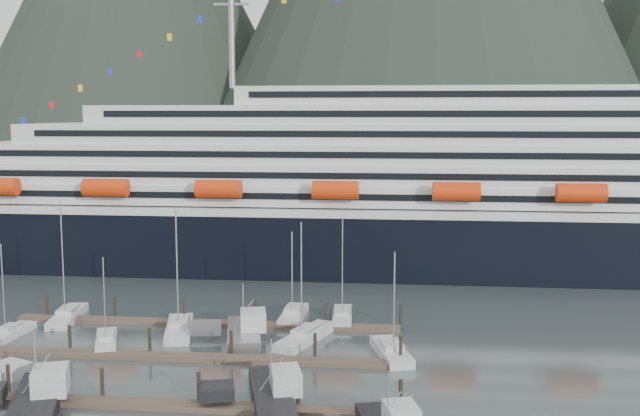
# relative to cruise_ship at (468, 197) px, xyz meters

# --- Properties ---
(ground) EXTENTS (1600.00, 1600.00, 0.00)m
(ground) POSITION_rel_cruise_ship_xyz_m (-30.03, -54.94, -12.04)
(ground) COLOR #4B5857
(ground) RESTS_ON ground
(cruise_ship) EXTENTS (210.00, 30.40, 50.30)m
(cruise_ship) POSITION_rel_cruise_ship_xyz_m (0.00, 0.00, 0.00)
(cruise_ship) COLOR black
(cruise_ship) RESTS_ON ground
(dock_near) EXTENTS (48.18, 2.28, 3.20)m
(dock_near) POSITION_rel_cruise_ship_xyz_m (-34.95, -64.89, -11.73)
(dock_near) COLOR #47382D
(dock_near) RESTS_ON ground
(dock_mid) EXTENTS (48.18, 2.28, 3.20)m
(dock_mid) POSITION_rel_cruise_ship_xyz_m (-34.95, -51.89, -11.73)
(dock_mid) COLOR #47382D
(dock_mid) RESTS_ON ground
(dock_far) EXTENTS (48.18, 2.28, 3.20)m
(dock_far) POSITION_rel_cruise_ship_xyz_m (-34.95, -38.89, -11.73)
(dock_far) COLOR #47382D
(dock_far) RESTS_ON ground
(sailboat_a) EXTENTS (2.78, 8.11, 11.57)m
(sailboat_a) POSITION_rel_cruise_ship_xyz_m (-56.53, -46.30, -11.64)
(sailboat_a) COLOR #AFAFAF
(sailboat_a) RESTS_ON ground
(sailboat_b) EXTENTS (5.11, 8.77, 10.56)m
(sailboat_b) POSITION_rel_cruise_ship_xyz_m (-44.12, -47.96, -11.66)
(sailboat_b) COLOR #AFAFAF
(sailboat_b) RESTS_ON ground
(sailboat_c) EXTENTS (5.31, 10.98, 15.46)m
(sailboat_c) POSITION_rel_cruise_ship_xyz_m (-37.24, -42.69, -11.59)
(sailboat_c) COLOR #AFAFAF
(sailboat_c) RESTS_ON ground
(sailboat_d) EXTENTS (6.35, 11.48, 14.43)m
(sailboat_d) POSITION_rel_cruise_ship_xyz_m (-21.85, -43.99, -11.62)
(sailboat_d) COLOR #AFAFAF
(sailboat_d) RESTS_ON ground
(sailboat_e) EXTENTS (4.12, 10.41, 15.90)m
(sailboat_e) POSITION_rel_cruise_ship_xyz_m (-53.02, -38.49, -11.60)
(sailboat_e) COLOR #AFAFAF
(sailboat_e) RESTS_ON ground
(sailboat_f) EXTENTS (2.83, 9.21, 11.84)m
(sailboat_f) POSITION_rel_cruise_ship_xyz_m (-24.61, -34.95, -11.63)
(sailboat_f) COLOR #AFAFAF
(sailboat_f) RESTS_ON ground
(sailboat_g) EXTENTS (2.87, 9.64, 13.69)m
(sailboat_g) POSITION_rel_cruise_ship_xyz_m (-18.36, -34.95, -11.63)
(sailboat_g) COLOR #AFAFAF
(sailboat_g) RESTS_ON ground
(sailboat_h) EXTENTS (5.06, 9.69, 12.07)m
(sailboat_h) POSITION_rel_cruise_ship_xyz_m (-12.02, -48.51, -11.62)
(sailboat_h) COLOR #AFAFAF
(sailboat_h) RESTS_ON ground
(trawler_b) EXTENTS (10.00, 12.26, 7.60)m
(trawler_b) POSITION_rel_cruise_ship_xyz_m (-43.16, -66.32, -11.09)
(trawler_b) COLOR black
(trawler_b) RESTS_ON ground
(trawler_c) EXTENTS (9.93, 13.36, 6.58)m
(trawler_c) POSITION_rel_cruise_ship_xyz_m (-22.71, -63.06, -11.18)
(trawler_c) COLOR black
(trawler_c) RESTS_ON ground
(trawler_e) EXTENTS (9.17, 11.81, 7.34)m
(trawler_e) POSITION_rel_cruise_ship_xyz_m (-29.16, -44.64, -11.11)
(trawler_e) COLOR #989B9E
(trawler_e) RESTS_ON ground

